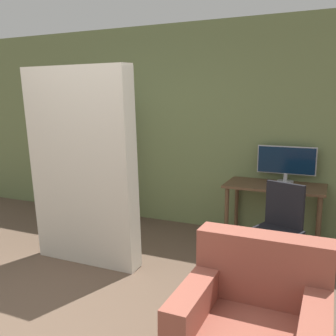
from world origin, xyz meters
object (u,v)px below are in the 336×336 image
monitor (286,162)px  office_chair (276,239)px  bookshelf (99,162)px  mattress_near (83,168)px  armchair (254,331)px

monitor → office_chair: size_ratio=0.75×
office_chair → bookshelf: 2.91m
office_chair → mattress_near: (-1.86, -0.55, 0.66)m
office_chair → mattress_near: mattress_near is taller
bookshelf → mattress_near: size_ratio=0.85×
armchair → office_chair: bearing=93.3°
monitor → armchair: (0.14, -2.51, -0.66)m
monitor → mattress_near: mattress_near is taller
monitor → mattress_near: bearing=-139.6°
bookshelf → mattress_near: mattress_near is taller
bookshelf → mattress_near: (0.84, -1.51, 0.21)m
bookshelf → mattress_near: 1.75m
monitor → office_chair: (0.05, -0.99, -0.62)m
mattress_near → armchair: bearing=-26.5°
armchair → monitor: bearing=93.2°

